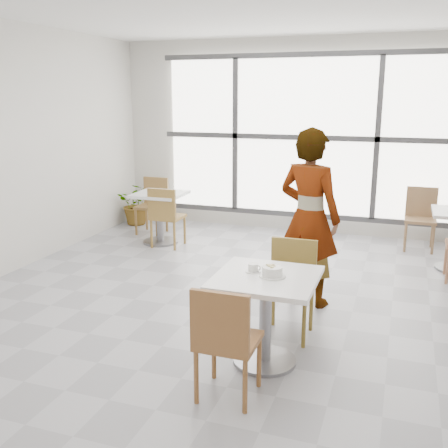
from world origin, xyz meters
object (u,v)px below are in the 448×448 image
(bg_table_left, at_px, (160,211))
(bg_chair_right_far, at_px, (421,214))
(oatmeal_bowl, at_px, (272,271))
(person, at_px, (309,218))
(coffee_cup, at_px, (253,268))
(chair_far, at_px, (291,281))
(bg_chair_left_far, at_px, (153,201))
(plant_left, at_px, (138,203))
(chair_near, at_px, (225,337))
(main_table, at_px, (266,303))
(bg_chair_left_near, at_px, (165,213))

(bg_table_left, distance_m, bg_chair_right_far, 3.74)
(oatmeal_bowl, relative_size, person, 0.11)
(oatmeal_bowl, distance_m, coffee_cup, 0.18)
(bg_table_left, bearing_deg, chair_far, -43.50)
(bg_chair_left_far, distance_m, bg_chair_right_far, 4.01)
(chair_far, relative_size, plant_left, 1.22)
(coffee_cup, bearing_deg, chair_far, 70.58)
(bg_table_left, bearing_deg, chair_near, -57.81)
(main_table, distance_m, bg_chair_right_far, 4.10)
(main_table, distance_m, chair_near, 0.64)
(chair_far, distance_m, bg_chair_right_far, 3.49)
(chair_near, xyz_separation_m, person, (0.21, 2.02, 0.42))
(oatmeal_bowl, relative_size, plant_left, 0.29)
(bg_chair_left_near, height_order, bg_chair_right_far, same)
(coffee_cup, distance_m, bg_chair_right_far, 4.09)
(plant_left, bearing_deg, coffee_cup, -50.58)
(coffee_cup, xyz_separation_m, bg_chair_right_far, (1.36, 3.84, -0.28))
(bg_table_left, distance_m, bg_chair_left_far, 0.64)
(chair_near, relative_size, oatmeal_bowl, 4.14)
(main_table, relative_size, coffee_cup, 5.03)
(bg_chair_left_far, bearing_deg, oatmeal_bowl, -51.12)
(bg_table_left, bearing_deg, plant_left, 133.50)
(main_table, height_order, chair_near, chair_near)
(oatmeal_bowl, bearing_deg, bg_chair_left_near, 129.25)
(main_table, bearing_deg, chair_near, -101.41)
(chair_far, distance_m, person, 0.88)
(main_table, xyz_separation_m, chair_far, (0.07, 0.62, -0.02))
(coffee_cup, xyz_separation_m, plant_left, (-3.12, 3.79, -0.42))
(bg_chair_left_far, xyz_separation_m, plant_left, (-0.50, 0.39, -0.14))
(chair_far, bearing_deg, oatmeal_bowl, -92.18)
(oatmeal_bowl, height_order, bg_table_left, oatmeal_bowl)
(bg_table_left, xyz_separation_m, plant_left, (-0.86, 0.91, -0.13))
(person, distance_m, bg_chair_left_far, 3.54)
(oatmeal_bowl, xyz_separation_m, person, (0.04, 1.39, 0.12))
(main_table, xyz_separation_m, chair_near, (-0.13, -0.63, -0.02))
(main_table, bearing_deg, plant_left, 130.06)
(bg_table_left, bearing_deg, oatmeal_bowl, -50.49)
(person, bearing_deg, oatmeal_bowl, 106.39)
(chair_far, height_order, coffee_cup, chair_far)
(main_table, relative_size, person, 0.44)
(main_table, height_order, bg_chair_left_far, bg_chair_left_far)
(oatmeal_bowl, xyz_separation_m, bg_table_left, (-2.43, 2.95, -0.31))
(oatmeal_bowl, bearing_deg, bg_chair_left_far, 128.88)
(coffee_cup, height_order, person, person)
(chair_far, distance_m, bg_chair_left_far, 4.01)
(coffee_cup, relative_size, bg_chair_right_far, 0.18)
(plant_left, bearing_deg, chair_near, -55.23)
(bg_table_left, relative_size, bg_chair_left_near, 0.86)
(main_table, xyz_separation_m, bg_table_left, (-2.38, 2.95, -0.04))
(bg_chair_left_near, distance_m, bg_chair_left_far, 0.91)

